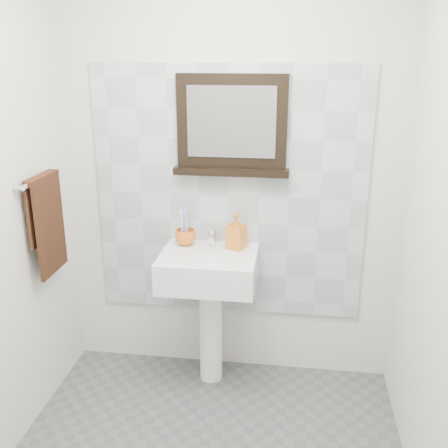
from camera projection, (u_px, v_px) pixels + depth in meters
The scene contains 10 objects.
back_wall at pixel (229, 178), 3.08m from camera, with size 2.00×0.01×2.50m, color silver.
front_wall at pixel (84, 441), 1.01m from camera, with size 2.00×0.01×2.50m, color silver.
splashback at pixel (229, 195), 3.10m from camera, with size 1.60×0.02×1.50m, color #AEB7BC.
pedestal_sink at pixel (209, 282), 3.06m from camera, with size 0.55×0.44×0.96m.
toothbrush_cup at pixel (185, 237), 3.12m from camera, with size 0.12×0.12×0.09m, color orange.
toothbrushes at pixel (185, 225), 3.10m from camera, with size 0.05×0.04×0.21m.
soap_dispenser at pixel (236, 231), 3.04m from camera, with size 0.09×0.10×0.21m, color #CC5218.
framed_mirror at pixel (232, 128), 2.94m from camera, with size 0.66×0.11×0.56m.
towel_bar at pixel (41, 179), 2.77m from camera, with size 0.07×0.40×0.03m.
hand_towel at pixel (46, 217), 2.83m from camera, with size 0.06×0.30×0.55m.
Camera 1 is at (0.38, -1.88, 1.97)m, focal length 42.00 mm.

